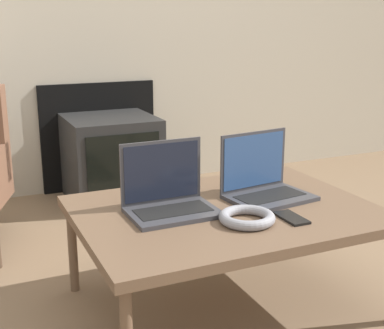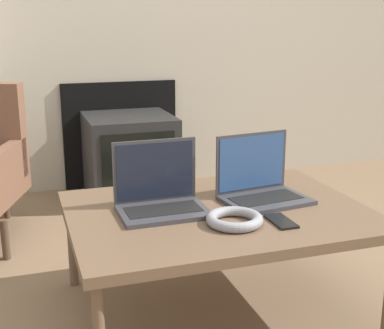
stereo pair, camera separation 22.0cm
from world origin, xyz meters
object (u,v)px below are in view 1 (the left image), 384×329
object	(u,v)px
headphones	(248,217)
tv	(111,159)
laptop_left	(168,196)
phone	(291,218)
laptop_right	(263,183)

from	to	relation	value
headphones	tv	bearing A→B (deg)	91.25
laptop_left	phone	bearing A→B (deg)	-35.51
laptop_right	headphones	size ratio (longest dim) A/B	1.76
laptop_left	laptop_right	world-z (taller)	same
laptop_right	tv	size ratio (longest dim) A/B	0.65
headphones	tv	distance (m)	1.58
phone	laptop_left	bearing A→B (deg)	144.99
laptop_left	phone	xyz separation A→B (m)	(0.36, -0.25, -0.05)
laptop_left	laptop_right	bearing A→B (deg)	-0.55
laptop_left	tv	bearing A→B (deg)	82.39
headphones	phone	xyz separation A→B (m)	(0.15, -0.04, -0.01)
laptop_left	headphones	size ratio (longest dim) A/B	1.63
phone	tv	world-z (taller)	tv
laptop_right	phone	size ratio (longest dim) A/B	2.46
laptop_left	laptop_right	xyz separation A→B (m)	(0.40, -0.00, 0.00)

